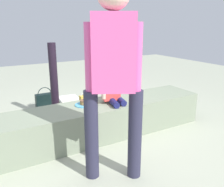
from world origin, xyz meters
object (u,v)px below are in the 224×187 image
Objects in this scene: gift_bag at (86,103)px; water_bottle_near_gift at (29,118)px; water_bottle_far_side at (76,114)px; cake_plate at (84,104)px; child_seated at (112,86)px; cake_box_white at (69,102)px; handbag_black_leather at (45,100)px; adult_standing at (113,66)px; party_cup_red at (122,102)px; handbag_brown_canvas at (115,102)px.

gift_bag reaches higher than water_bottle_near_gift.
cake_plate is at bearing -99.77° from water_bottle_far_side.
cake_box_white is at bearing 94.81° from child_seated.
water_bottle_near_gift is (-0.53, 0.74, -0.34)m from cake_plate.
cake_box_white is (0.76, 0.47, -0.03)m from water_bottle_near_gift.
handbag_black_leather is (-0.37, 0.11, 0.06)m from cake_box_white.
adult_standing is at bearing -119.34° from child_seated.
cake_plate is (-0.34, 0.09, -0.19)m from child_seated.
water_bottle_far_side is (0.61, -0.24, 0.01)m from water_bottle_near_gift.
cake_plate reaches higher than party_cup_red.
cake_plate is 0.65× the size of handbag_brown_canvas.
water_bottle_far_side is 0.66× the size of handbag_black_leather.
cake_plate is 1.29m from cake_box_white.
child_seated reaches higher than cake_box_white.
cake_box_white is at bearing 112.55° from gift_bag.
water_bottle_near_gift is at bearing 125.27° from cake_plate.
adult_standing is 1.06m from cake_plate.
cake_plate is 1.36m from handbag_black_leather.
child_seated reaches higher than handbag_brown_canvas.
cake_plate reaches higher than handbag_brown_canvas.
child_seated is 1.57× the size of gift_bag.
adult_standing reaches higher than water_bottle_far_side.
gift_bag is 0.87× the size of handbag_black_leather.
handbag_black_leather reaches higher than gift_bag.
party_cup_red is at bearing 17.20° from water_bottle_far_side.
gift_bag reaches higher than party_cup_red.
child_seated is 0.28× the size of adult_standing.
water_bottle_near_gift is 0.69m from handbag_black_leather.
gift_bag is 0.89× the size of handbag_brown_canvas.
adult_standing reaches higher than party_cup_red.
handbag_brown_canvas reaches higher than water_bottle_far_side.
water_bottle_near_gift is 2.38× the size of party_cup_red.
gift_bag is 0.91× the size of cake_box_white.
water_bottle_far_side reaches higher than water_bottle_near_gift.
handbag_black_leather reaches higher than handbag_brown_canvas.
water_bottle_far_side is (-0.25, 0.59, -0.52)m from child_seated.
party_cup_red is (0.98, 0.30, -0.06)m from water_bottle_far_side.
adult_standing is 5.60× the size of gift_bag.
handbag_black_leather is (-0.53, 0.49, -0.01)m from gift_bag.
child_seated is at bearing 60.66° from adult_standing.
handbag_brown_canvas is at bearing -149.89° from party_cup_red.
gift_bag is at bearing 86.93° from child_seated.
cake_plate is at bearing -115.23° from gift_bag.
handbag_black_leather is (-0.04, 2.19, -0.91)m from adult_standing.
adult_standing is 1.92m from water_bottle_near_gift.
party_cup_red is at bearing -22.84° from handbag_black_leather.
gift_bag is 0.42m from cake_box_white.
handbag_black_leather is at bearing 91.06° from adult_standing.
adult_standing is at bearing -124.68° from party_cup_red.
child_seated is 5.30× the size of party_cup_red.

